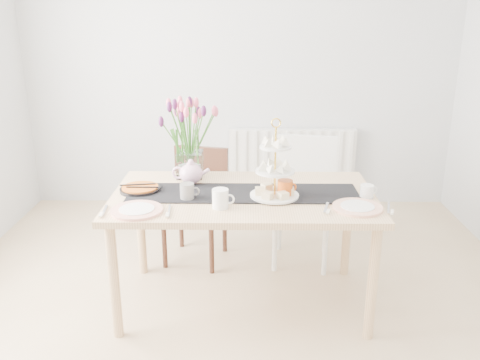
{
  "coord_description": "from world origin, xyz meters",
  "views": [
    {
      "loc": [
        0.06,
        -2.49,
        1.82
      ],
      "look_at": [
        0.02,
        0.37,
        0.86
      ],
      "focal_mm": 38.0,
      "sensor_mm": 36.0,
      "label": 1
    }
  ],
  "objects_px": {
    "tart_tin": "(140,189)",
    "plate_left": "(137,210)",
    "chair_brown": "(198,196)",
    "cake_stand": "(275,178)",
    "chair_white": "(303,190)",
    "cream_jug": "(367,191)",
    "radiator": "(292,160)",
    "plate_right": "(357,207)",
    "mug_white": "(220,199)",
    "dining_table": "(243,205)",
    "teapot": "(191,173)",
    "mug_grey": "(187,192)",
    "mug_orange": "(285,189)",
    "tulip_vase": "(189,127)"
  },
  "relations": [
    {
      "from": "radiator",
      "to": "mug_orange",
      "type": "xyz_separation_m",
      "value": [
        -0.21,
        -1.83,
        0.35
      ]
    },
    {
      "from": "dining_table",
      "to": "teapot",
      "type": "height_order",
      "value": "teapot"
    },
    {
      "from": "tart_tin",
      "to": "plate_left",
      "type": "bearing_deg",
      "value": -81.96
    },
    {
      "from": "mug_grey",
      "to": "chair_white",
      "type": "bearing_deg",
      "value": 39.57
    },
    {
      "from": "chair_brown",
      "to": "plate_left",
      "type": "xyz_separation_m",
      "value": [
        -0.24,
        -0.96,
        0.27
      ]
    },
    {
      "from": "tart_tin",
      "to": "tulip_vase",
      "type": "bearing_deg",
      "value": 47.01
    },
    {
      "from": "radiator",
      "to": "chair_brown",
      "type": "bearing_deg",
      "value": -126.0
    },
    {
      "from": "chair_white",
      "to": "cream_jug",
      "type": "xyz_separation_m",
      "value": [
        0.29,
        -0.71,
        0.25
      ]
    },
    {
      "from": "plate_right",
      "to": "chair_brown",
      "type": "bearing_deg",
      "value": 137.71
    },
    {
      "from": "cream_jug",
      "to": "mug_grey",
      "type": "xyz_separation_m",
      "value": [
        -1.07,
        -0.04,
        0.01
      ]
    },
    {
      "from": "chair_white",
      "to": "teapot",
      "type": "relative_size",
      "value": 3.92
    },
    {
      "from": "tulip_vase",
      "to": "plate_left",
      "type": "distance_m",
      "value": 0.75
    },
    {
      "from": "tulip_vase",
      "to": "mug_grey",
      "type": "xyz_separation_m",
      "value": [
        0.03,
        -0.44,
        -0.29
      ]
    },
    {
      "from": "dining_table",
      "to": "teapot",
      "type": "xyz_separation_m",
      "value": [
        -0.34,
        0.17,
        0.15
      ]
    },
    {
      "from": "chair_white",
      "to": "cream_jug",
      "type": "height_order",
      "value": "chair_white"
    },
    {
      "from": "chair_brown",
      "to": "chair_white",
      "type": "distance_m",
      "value": 0.79
    },
    {
      "from": "cake_stand",
      "to": "tulip_vase",
      "type": "bearing_deg",
      "value": 143.68
    },
    {
      "from": "tulip_vase",
      "to": "cake_stand",
      "type": "distance_m",
      "value": 0.71
    },
    {
      "from": "mug_white",
      "to": "mug_orange",
      "type": "relative_size",
      "value": 1.03
    },
    {
      "from": "cream_jug",
      "to": "mug_orange",
      "type": "distance_m",
      "value": 0.49
    },
    {
      "from": "chair_brown",
      "to": "mug_white",
      "type": "height_order",
      "value": "mug_white"
    },
    {
      "from": "mug_white",
      "to": "tart_tin",
      "type": "bearing_deg",
      "value": 160.16
    },
    {
      "from": "tart_tin",
      "to": "teapot",
      "type": "bearing_deg",
      "value": 23.17
    },
    {
      "from": "cake_stand",
      "to": "plate_left",
      "type": "distance_m",
      "value": 0.82
    },
    {
      "from": "cream_jug",
      "to": "tart_tin",
      "type": "distance_m",
      "value": 1.38
    },
    {
      "from": "dining_table",
      "to": "chair_white",
      "type": "bearing_deg",
      "value": 55.84
    },
    {
      "from": "tulip_vase",
      "to": "cream_jug",
      "type": "xyz_separation_m",
      "value": [
        1.1,
        -0.4,
        -0.3
      ]
    },
    {
      "from": "radiator",
      "to": "mug_white",
      "type": "xyz_separation_m",
      "value": [
        -0.58,
        -2.0,
        0.36
      ]
    },
    {
      "from": "cream_jug",
      "to": "plate_left",
      "type": "xyz_separation_m",
      "value": [
        -1.33,
        -0.24,
        -0.03
      ]
    },
    {
      "from": "tart_tin",
      "to": "mug_grey",
      "type": "xyz_separation_m",
      "value": [
        0.31,
        -0.14,
        0.04
      ]
    },
    {
      "from": "plate_left",
      "to": "tulip_vase",
      "type": "bearing_deg",
      "value": 69.89
    },
    {
      "from": "cake_stand",
      "to": "tart_tin",
      "type": "distance_m",
      "value": 0.84
    },
    {
      "from": "cream_jug",
      "to": "cake_stand",
      "type": "bearing_deg",
      "value": 165.29
    },
    {
      "from": "radiator",
      "to": "plate_right",
      "type": "xyz_separation_m",
      "value": [
        0.19,
        -2.01,
        0.31
      ]
    },
    {
      "from": "teapot",
      "to": "cream_jug",
      "type": "bearing_deg",
      "value": -3.91
    },
    {
      "from": "cream_jug",
      "to": "plate_right",
      "type": "relative_size",
      "value": 0.28
    },
    {
      "from": "mug_white",
      "to": "chair_brown",
      "type": "bearing_deg",
      "value": 111.89
    },
    {
      "from": "chair_white",
      "to": "cake_stand",
      "type": "relative_size",
      "value": 2.17
    },
    {
      "from": "chair_brown",
      "to": "plate_right",
      "type": "bearing_deg",
      "value": -29.53
    },
    {
      "from": "cake_stand",
      "to": "plate_right",
      "type": "height_order",
      "value": "cake_stand"
    },
    {
      "from": "chair_white",
      "to": "teapot",
      "type": "bearing_deg",
      "value": -139.17
    },
    {
      "from": "radiator",
      "to": "cake_stand",
      "type": "relative_size",
      "value": 2.8
    },
    {
      "from": "chair_brown",
      "to": "cake_stand",
      "type": "height_order",
      "value": "cake_stand"
    },
    {
      "from": "chair_white",
      "to": "plate_right",
      "type": "height_order",
      "value": "chair_white"
    },
    {
      "from": "chair_brown",
      "to": "mug_white",
      "type": "distance_m",
      "value": 0.98
    },
    {
      "from": "cream_jug",
      "to": "plate_left",
      "type": "distance_m",
      "value": 1.35
    },
    {
      "from": "cake_stand",
      "to": "chair_brown",
      "type": "bearing_deg",
      "value": 126.23
    },
    {
      "from": "cream_jug",
      "to": "mug_white",
      "type": "height_order",
      "value": "mug_white"
    },
    {
      "from": "dining_table",
      "to": "plate_left",
      "type": "distance_m",
      "value": 0.67
    },
    {
      "from": "chair_brown",
      "to": "mug_white",
      "type": "xyz_separation_m",
      "value": [
        0.22,
        -0.9,
        0.32
      ]
    }
  ]
}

